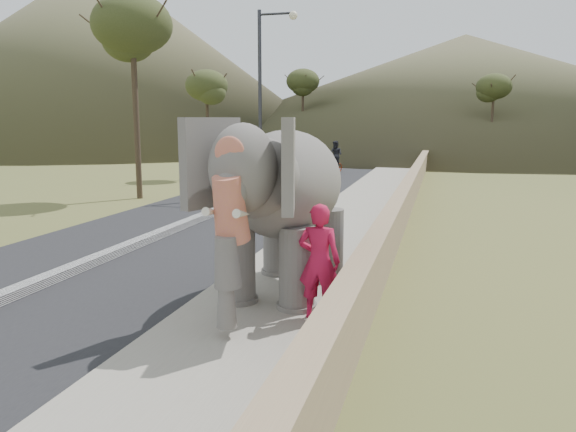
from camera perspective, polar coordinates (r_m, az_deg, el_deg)
The scene contains 12 objects.
ground at distance 8.60m, azimuth -5.28°, elevation -13.61°, with size 160.00×160.00×0.00m, color olive.
road at distance 19.35m, azimuth -8.73°, elevation -0.39°, with size 7.00×120.00×0.03m, color black.
median at distance 19.34m, azimuth -8.74°, elevation -0.11°, with size 0.35×120.00×0.22m, color black.
walkway at distance 17.91m, azimuth 6.04°, elevation -0.96°, with size 3.00×120.00×0.15m, color #9E9687.
parapet at distance 17.64m, azimuth 11.36°, elevation 0.30°, with size 0.30×120.00×1.10m, color tan.
lamppost at distance 25.02m, azimuth -2.18°, elevation 13.18°, with size 1.76×0.36×8.00m.
signboard at distance 24.78m, azimuth -1.86°, elevation 5.74°, with size 0.60×0.08×2.40m.
hill_left at distance 74.93m, azimuth -18.39°, elevation 15.18°, with size 60.00×60.00×22.00m, color brown.
hill_far at distance 77.48m, azimuth 17.37°, elevation 12.07°, with size 80.00×80.00×14.00m, color brown.
elephant_and_man at distance 10.63m, azimuth -0.12°, elevation 0.85°, with size 2.59×4.62×3.23m.
motorcyclist at distance 36.24m, azimuth 4.83°, elevation 5.70°, with size 1.22×1.81×2.03m.
trees at distance 35.55m, azimuth 13.86°, elevation 10.17°, with size 48.21×44.48×8.73m.
Camera 1 is at (2.83, -7.37, 3.42)m, focal length 35.00 mm.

